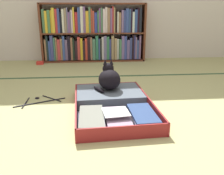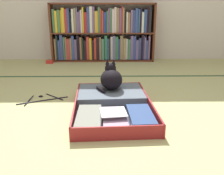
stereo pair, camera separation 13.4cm
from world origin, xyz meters
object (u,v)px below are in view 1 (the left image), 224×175
Objects in this scene: bookshelf at (93,34)px; clothes_hanger at (39,101)px; small_red_pouch at (40,63)px; black_cat at (109,79)px; open_suitcase at (112,103)px.

clothes_hanger is at bearing -106.35° from bookshelf.
clothes_hanger is (-0.52, -1.77, -0.42)m from bookshelf.
small_red_pouch is at bearing 100.63° from clothes_hanger.
black_cat reaches higher than small_red_pouch.
open_suitcase is (0.13, -1.98, -0.38)m from bookshelf.
black_cat is 1.82m from small_red_pouch.
black_cat is at bearing 91.82° from open_suitcase.
small_red_pouch is (-0.82, -0.20, -0.40)m from bookshelf.
open_suitcase is 0.27m from black_cat.
small_red_pouch is (-0.94, 1.56, -0.17)m from black_cat.
black_cat is at bearing -58.98° from small_red_pouch.
bookshelf is at bearing 93.68° from open_suitcase.
black_cat is 2.85× the size of small_red_pouch.
open_suitcase is at bearing -86.32° from bookshelf.
bookshelf is 1.77m from black_cat.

